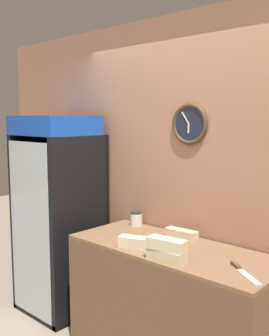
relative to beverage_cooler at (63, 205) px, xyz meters
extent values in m
cube|color=#AD7A5B|center=(1.36, 0.34, 0.32)|extent=(5.20, 0.06, 2.70)
torus|color=#4C3823|center=(1.27, 0.29, 0.79)|extent=(0.33, 0.04, 0.33)
cylinder|color=#1E2338|center=(1.27, 0.29, 0.79)|extent=(0.27, 0.01, 0.27)
cube|color=white|center=(1.26, 0.28, 0.76)|extent=(0.02, 0.01, 0.07)
cube|color=white|center=(1.23, 0.28, 0.84)|extent=(0.07, 0.01, 0.10)
cube|color=brown|center=(1.36, -0.04, -0.58)|extent=(1.60, 0.66, 0.91)
cube|color=brown|center=(1.36, -0.04, -0.11)|extent=(1.60, 0.66, 0.02)
cube|color=black|center=(0.00, 0.27, -0.18)|extent=(0.70, 0.04, 1.71)
cube|color=black|center=(-0.32, -0.04, -0.18)|extent=(0.05, 0.66, 1.71)
cube|color=black|center=(0.32, -0.04, -0.18)|extent=(0.05, 0.66, 1.71)
cube|color=black|center=(0.00, -0.04, -1.01)|extent=(0.70, 0.66, 0.05)
cube|color=white|center=(0.00, 0.24, -0.18)|extent=(0.60, 0.02, 1.61)
cube|color=silver|center=(0.00, -0.38, -0.18)|extent=(0.60, 0.01, 1.61)
cube|color=blue|center=(0.00, -0.08, 0.77)|extent=(0.70, 0.60, 0.18)
cube|color=silver|center=(0.00, -0.06, -0.55)|extent=(0.58, 0.54, 0.01)
cube|color=silver|center=(0.00, -0.06, -0.17)|extent=(0.58, 0.54, 0.01)
cube|color=silver|center=(0.00, -0.06, 0.22)|extent=(0.58, 0.54, 0.01)
cylinder|color=gold|center=(0.05, -0.29, 0.29)|extent=(0.07, 0.07, 0.14)
cylinder|color=gold|center=(0.05, -0.29, 0.39)|extent=(0.03, 0.03, 0.06)
cylinder|color=orange|center=(0.01, -0.30, -0.48)|extent=(0.06, 0.06, 0.13)
cylinder|color=orange|center=(0.01, -0.30, -0.39)|extent=(0.02, 0.02, 0.06)
cylinder|color=navy|center=(-0.12, -0.29, -0.09)|extent=(0.07, 0.07, 0.15)
cylinder|color=navy|center=(-0.12, -0.29, 0.02)|extent=(0.03, 0.03, 0.06)
cylinder|color=orange|center=(-0.05, -0.29, 0.31)|extent=(0.06, 0.06, 0.17)
cylinder|color=orange|center=(-0.05, -0.29, 0.43)|extent=(0.03, 0.03, 0.07)
cylinder|color=#B2231E|center=(0.09, -0.30, -0.10)|extent=(0.06, 0.06, 0.12)
cylinder|color=#B2231E|center=(0.09, -0.30, -0.01)|extent=(0.02, 0.02, 0.05)
cylinder|color=#B2BCCC|center=(0.13, -0.29, -0.49)|extent=(0.06, 0.06, 0.12)
cylinder|color=#B2BCCC|center=(0.13, -0.29, -0.40)|extent=(0.03, 0.03, 0.05)
cube|color=beige|center=(1.51, -0.30, -0.06)|extent=(0.28, 0.12, 0.08)
cube|color=beige|center=(1.51, -0.30, 0.01)|extent=(0.28, 0.13, 0.08)
cube|color=beige|center=(1.18, -0.23, -0.06)|extent=(0.28, 0.19, 0.08)
cube|color=beige|center=(1.28, 0.18, -0.07)|extent=(0.27, 0.10, 0.07)
cube|color=silver|center=(2.04, -0.18, -0.10)|extent=(0.22, 0.17, 0.00)
cube|color=brown|center=(1.90, -0.08, -0.09)|extent=(0.10, 0.08, 0.02)
cylinder|color=silver|center=(0.77, 0.21, -0.05)|extent=(0.11, 0.11, 0.11)
cylinder|color=#262628|center=(0.77, 0.21, 0.01)|extent=(0.10, 0.10, 0.01)
camera|label=1|loc=(3.05, -2.28, 0.84)|focal=42.00mm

